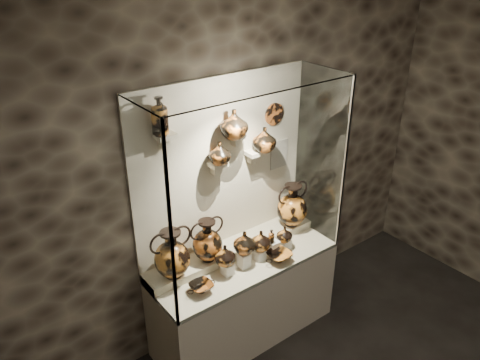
% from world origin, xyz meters
% --- Properties ---
extents(wall_back, '(5.00, 0.02, 3.20)m').
position_xyz_m(wall_back, '(0.00, 2.50, 1.60)').
color(wall_back, black).
rests_on(wall_back, ground).
extents(plinth, '(1.70, 0.60, 0.80)m').
position_xyz_m(plinth, '(0.00, 2.18, 0.40)').
color(plinth, beige).
rests_on(plinth, floor).
extents(front_tier, '(1.68, 0.58, 0.03)m').
position_xyz_m(front_tier, '(0.00, 2.18, 0.82)').
color(front_tier, '#BCB092').
rests_on(front_tier, plinth).
extents(rear_tier, '(1.70, 0.25, 0.10)m').
position_xyz_m(rear_tier, '(0.00, 2.35, 0.85)').
color(rear_tier, '#BCB092').
rests_on(rear_tier, plinth).
extents(back_panel, '(1.70, 0.03, 1.60)m').
position_xyz_m(back_panel, '(0.00, 2.50, 1.60)').
color(back_panel, beige).
rests_on(back_panel, plinth).
extents(glass_front, '(1.70, 0.01, 1.60)m').
position_xyz_m(glass_front, '(0.00, 1.88, 1.60)').
color(glass_front, white).
rests_on(glass_front, plinth).
extents(glass_left, '(0.01, 0.60, 1.60)m').
position_xyz_m(glass_left, '(-0.85, 2.18, 1.60)').
color(glass_left, white).
rests_on(glass_left, plinth).
extents(glass_right, '(0.01, 0.60, 1.60)m').
position_xyz_m(glass_right, '(0.85, 2.18, 1.60)').
color(glass_right, white).
rests_on(glass_right, plinth).
extents(glass_top, '(1.70, 0.60, 0.01)m').
position_xyz_m(glass_top, '(0.00, 2.18, 2.40)').
color(glass_top, white).
rests_on(glass_top, back_panel).
extents(frame_post_left, '(0.02, 0.02, 1.60)m').
position_xyz_m(frame_post_left, '(-0.84, 1.89, 1.60)').
color(frame_post_left, gray).
rests_on(frame_post_left, plinth).
extents(frame_post_right, '(0.02, 0.02, 1.60)m').
position_xyz_m(frame_post_right, '(0.84, 1.89, 1.60)').
color(frame_post_right, gray).
rests_on(frame_post_right, plinth).
extents(pedestal_a, '(0.09, 0.09, 0.10)m').
position_xyz_m(pedestal_a, '(-0.22, 2.13, 0.88)').
color(pedestal_a, silver).
rests_on(pedestal_a, front_tier).
extents(pedestal_b, '(0.09, 0.09, 0.13)m').
position_xyz_m(pedestal_b, '(-0.05, 2.13, 0.90)').
color(pedestal_b, silver).
rests_on(pedestal_b, front_tier).
extents(pedestal_c, '(0.09, 0.09, 0.09)m').
position_xyz_m(pedestal_c, '(0.12, 2.13, 0.88)').
color(pedestal_c, silver).
rests_on(pedestal_c, front_tier).
extents(pedestal_d, '(0.09, 0.09, 0.12)m').
position_xyz_m(pedestal_d, '(0.28, 2.13, 0.89)').
color(pedestal_d, silver).
rests_on(pedestal_d, front_tier).
extents(pedestal_e, '(0.09, 0.09, 0.08)m').
position_xyz_m(pedestal_e, '(0.42, 2.13, 0.87)').
color(pedestal_e, silver).
rests_on(pedestal_e, front_tier).
extents(bracket_ul, '(0.14, 0.12, 0.04)m').
position_xyz_m(bracket_ul, '(-0.55, 2.42, 2.05)').
color(bracket_ul, beige).
rests_on(bracket_ul, back_panel).
extents(bracket_ca, '(0.14, 0.12, 0.04)m').
position_xyz_m(bracket_ca, '(-0.10, 2.42, 1.70)').
color(bracket_ca, beige).
rests_on(bracket_ca, back_panel).
extents(bracket_cb, '(0.10, 0.12, 0.04)m').
position_xyz_m(bracket_cb, '(0.10, 2.42, 1.90)').
color(bracket_cb, beige).
rests_on(bracket_cb, back_panel).
extents(bracket_cc, '(0.14, 0.12, 0.04)m').
position_xyz_m(bracket_cc, '(0.28, 2.42, 1.70)').
color(bracket_cc, beige).
rests_on(bracket_cc, back_panel).
extents(amphora_left, '(0.45, 0.45, 0.42)m').
position_xyz_m(amphora_left, '(-0.63, 2.30, 1.11)').
color(amphora_left, orange).
rests_on(amphora_left, rear_tier).
extents(amphora_mid, '(0.39, 0.39, 0.38)m').
position_xyz_m(amphora_mid, '(-0.29, 2.32, 1.09)').
color(amphora_mid, '#A4551C').
rests_on(amphora_mid, rear_tier).
extents(amphora_right, '(0.41, 0.41, 0.43)m').
position_xyz_m(amphora_right, '(0.65, 2.30, 1.11)').
color(amphora_right, orange).
rests_on(amphora_right, rear_tier).
extents(jug_a, '(0.20, 0.20, 0.18)m').
position_xyz_m(jug_a, '(-0.24, 2.14, 1.02)').
color(jug_a, orange).
rests_on(jug_a, pedestal_a).
extents(jug_b, '(0.20, 0.20, 0.20)m').
position_xyz_m(jug_b, '(-0.03, 2.14, 1.06)').
color(jug_b, '#A4551C').
rests_on(jug_b, pedestal_b).
extents(jug_c, '(0.19, 0.19, 0.18)m').
position_xyz_m(jug_c, '(0.14, 2.14, 1.01)').
color(jug_c, orange).
rests_on(jug_c, pedestal_c).
extents(jug_e, '(0.17, 0.17, 0.15)m').
position_xyz_m(jug_e, '(0.40, 2.12, 0.98)').
color(jug_e, orange).
rests_on(jug_e, pedestal_e).
extents(lekythos_small, '(0.07, 0.07, 0.15)m').
position_xyz_m(lekythos_small, '(0.25, 2.13, 1.02)').
color(lekythos_small, '#A4551C').
rests_on(lekythos_small, pedestal_d).
extents(kylix_left, '(0.25, 0.21, 0.09)m').
position_xyz_m(kylix_left, '(-0.52, 2.07, 0.88)').
color(kylix_left, '#A4551C').
rests_on(kylix_left, front_tier).
extents(kylix_right, '(0.30, 0.26, 0.11)m').
position_xyz_m(kylix_right, '(0.24, 2.00, 0.88)').
color(kylix_right, orange).
rests_on(kylix_right, front_tier).
extents(lekythos_tall, '(0.13, 0.13, 0.32)m').
position_xyz_m(lekythos_tall, '(-0.59, 2.40, 2.23)').
color(lekythos_tall, orange).
rests_on(lekythos_tall, bracket_ul).
extents(ovoid_vase_a, '(0.21, 0.21, 0.19)m').
position_xyz_m(ovoid_vase_a, '(-0.11, 2.38, 1.81)').
color(ovoid_vase_a, '#A4551C').
rests_on(ovoid_vase_a, bracket_ca).
extents(ovoid_vase_b, '(0.25, 0.25, 0.24)m').
position_xyz_m(ovoid_vase_b, '(0.02, 2.36, 2.04)').
color(ovoid_vase_b, '#A4551C').
rests_on(ovoid_vase_b, bracket_cb).
extents(ovoid_vase_c, '(0.24, 0.24, 0.21)m').
position_xyz_m(ovoid_vase_c, '(0.35, 2.37, 1.82)').
color(ovoid_vase_c, '#A4551C').
rests_on(ovoid_vase_c, bracket_cc).
extents(wall_plate, '(0.20, 0.02, 0.20)m').
position_xyz_m(wall_plate, '(0.54, 2.47, 1.98)').
color(wall_plate, '#BC5D25').
rests_on(wall_plate, back_panel).
extents(info_placard, '(0.20, 0.01, 0.27)m').
position_xyz_m(info_placard, '(0.62, 2.47, 1.58)').
color(info_placard, beige).
rests_on(info_placard, back_panel).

